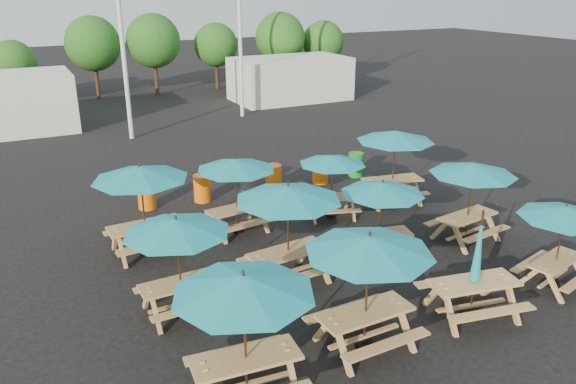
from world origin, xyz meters
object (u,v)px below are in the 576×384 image
picnic_unit_3 (369,250)px  waste_bin_4 (320,171)px  picnic_unit_4 (288,198)px  picnic_unit_6 (475,274)px  picnic_unit_2 (140,177)px  picnic_unit_11 (395,139)px  picnic_unit_8 (332,163)px  waste_bin_0 (147,195)px  picnic_unit_7 (382,192)px  picnic_unit_0 (244,290)px  waste_bin_2 (248,178)px  picnic_unit_9 (565,216)px  waste_bin_3 (273,177)px  picnic_unit_5 (236,168)px  waste_bin_1 (202,188)px  waste_bin_5 (356,165)px  picnic_unit_10 (473,172)px  picnic_unit_1 (177,231)px

picnic_unit_3 → waste_bin_4: (4.18, 9.05, -1.73)m
picnic_unit_4 → picnic_unit_6: bearing=-53.1°
picnic_unit_2 → picnic_unit_11: (8.24, 0.05, -0.00)m
picnic_unit_8 → waste_bin_0: 6.15m
picnic_unit_7 → picnic_unit_11: bearing=61.7°
picnic_unit_0 → picnic_unit_11: size_ratio=0.91×
picnic_unit_3 → picnic_unit_11: 8.23m
picnic_unit_11 → waste_bin_2: size_ratio=3.22×
picnic_unit_9 → waste_bin_0: (-7.62, 9.45, -1.39)m
picnic_unit_8 → waste_bin_3: (-0.56, 3.05, -1.33)m
picnic_unit_6 → waste_bin_2: 9.74m
picnic_unit_7 → waste_bin_3: 6.21m
picnic_unit_5 → waste_bin_1: bearing=86.7°
picnic_unit_6 → picnic_unit_7: (-0.20, 3.21, 0.86)m
waste_bin_4 → picnic_unit_11: bearing=-67.4°
picnic_unit_11 → waste_bin_5: 3.33m
picnic_unit_0 → waste_bin_4: (6.87, 9.30, -1.69)m
picnic_unit_9 → picnic_unit_10: bearing=77.5°
picnic_unit_8 → waste_bin_0: bearing=163.8°
picnic_unit_0 → picnic_unit_3: (2.68, 0.26, 0.03)m
picnic_unit_8 → waste_bin_2: picnic_unit_8 is taller
picnic_unit_2 → picnic_unit_10: bearing=-24.9°
picnic_unit_6 → waste_bin_0: (-4.89, 9.52, -0.58)m
picnic_unit_2 → picnic_unit_4: picnic_unit_4 is taller
picnic_unit_7 → picnic_unit_8: picnic_unit_7 is taller
picnic_unit_10 → waste_bin_1: 8.69m
picnic_unit_0 → waste_bin_0: picnic_unit_0 is taller
waste_bin_3 → picnic_unit_11: bearing=-43.8°
picnic_unit_2 → picnic_unit_7: size_ratio=1.01×
picnic_unit_1 → waste_bin_1: 7.02m
picnic_unit_3 → picnic_unit_7: (2.57, 3.11, -0.29)m
picnic_unit_1 → picnic_unit_8: size_ratio=0.93×
picnic_unit_5 → picnic_unit_7: bearing=-55.9°
picnic_unit_1 → waste_bin_5: 10.76m
picnic_unit_6 → picnic_unit_1: bearing=162.8°
picnic_unit_0 → waste_bin_2: 10.79m
picnic_unit_10 → waste_bin_0: bearing=131.3°
picnic_unit_5 → waste_bin_1: (-0.13, 2.84, -1.53)m
picnic_unit_5 → picnic_unit_4: bearing=-95.9°
picnic_unit_5 → waste_bin_4: (4.35, 2.66, -1.53)m
picnic_unit_7 → picnic_unit_9: size_ratio=1.02×
picnic_unit_2 → waste_bin_1: size_ratio=2.90×
picnic_unit_7 → picnic_unit_9: picnic_unit_7 is taller
waste_bin_3 → waste_bin_5: 3.43m
picnic_unit_6 → picnic_unit_11: (2.57, 6.37, 1.15)m
picnic_unit_2 → waste_bin_4: bearing=18.8°
waste_bin_5 → picnic_unit_5: bearing=-155.5°
picnic_unit_10 → waste_bin_3: bearing=108.5°
picnic_unit_1 → picnic_unit_0: bearing=-88.4°
picnic_unit_11 → picnic_unit_6: bearing=-101.3°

